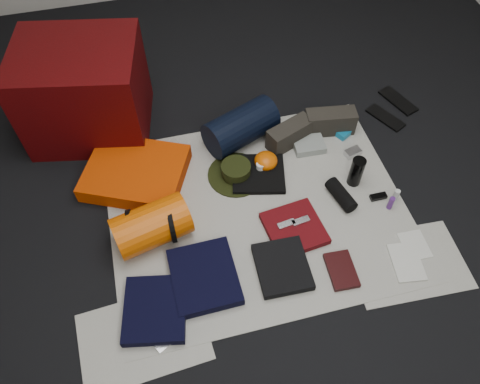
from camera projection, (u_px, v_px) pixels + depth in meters
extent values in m
cube|color=black|center=(258.00, 211.00, 2.58)|extent=(4.50, 4.50, 0.02)
cube|color=beige|center=(258.00, 210.00, 2.57)|extent=(1.60, 1.30, 0.01)
cube|color=beige|center=(143.00, 337.00, 2.15)|extent=(0.61, 0.44, 0.00)
cube|color=beige|center=(407.00, 263.00, 2.38)|extent=(0.60, 0.43, 0.00)
cube|color=#450506|center=(84.00, 91.00, 2.72)|extent=(0.78, 0.69, 0.57)
cube|color=#CF3A02|center=(136.00, 173.00, 2.65)|extent=(0.68, 0.63, 0.10)
cylinder|color=#CC4F03|center=(151.00, 226.00, 2.37)|extent=(0.42, 0.31, 0.22)
cylinder|color=black|center=(132.00, 230.00, 2.36)|extent=(0.02, 0.22, 0.22)
cylinder|color=black|center=(171.00, 222.00, 2.39)|extent=(0.03, 0.22, 0.22)
cylinder|color=black|center=(241.00, 127.00, 2.78)|extent=(0.48, 0.37, 0.22)
cylinder|color=black|center=(236.00, 175.00, 2.70)|extent=(0.41, 0.41, 0.01)
cylinder|color=black|center=(236.00, 170.00, 2.67)|extent=(0.17, 0.17, 0.07)
cube|color=#2C2922|center=(290.00, 134.00, 2.80)|extent=(0.31, 0.21, 0.14)
cube|color=#2C2922|center=(330.00, 122.00, 2.85)|extent=(0.31, 0.16, 0.15)
cube|color=black|center=(385.00, 118.00, 2.98)|extent=(0.20, 0.27, 0.01)
cube|color=black|center=(398.00, 101.00, 3.07)|extent=(0.19, 0.29, 0.02)
cube|color=black|center=(155.00, 310.00, 2.20)|extent=(0.35, 0.38, 0.05)
cube|color=black|center=(204.00, 277.00, 2.30)|extent=(0.32, 0.37, 0.06)
cube|color=black|center=(282.00, 267.00, 2.33)|extent=(0.27, 0.30, 0.05)
cube|color=black|center=(258.00, 174.00, 2.69)|extent=(0.35, 0.34, 0.03)
cube|color=#53090D|center=(294.00, 228.00, 2.47)|extent=(0.32, 0.32, 0.04)
ellipsoid|color=#CC4F03|center=(266.00, 161.00, 2.71)|extent=(0.14, 0.14, 0.09)
cube|color=gray|center=(309.00, 145.00, 2.81)|extent=(0.19, 0.15, 0.05)
cylinder|color=black|center=(356.00, 172.00, 2.60)|extent=(0.10, 0.10, 0.19)
cylinder|color=black|center=(341.00, 195.00, 2.57)|extent=(0.12, 0.22, 0.08)
cube|color=silver|center=(353.00, 153.00, 2.78)|extent=(0.11, 0.08, 0.04)
cube|color=#0F6C96|center=(345.00, 131.00, 2.88)|extent=(0.14, 0.12, 0.04)
cylinder|color=#502474|center=(391.00, 203.00, 2.54)|extent=(0.04, 0.04, 0.09)
cylinder|color=beige|center=(396.00, 196.00, 2.56)|extent=(0.03, 0.03, 0.09)
cube|color=black|center=(341.00, 270.00, 2.33)|extent=(0.14, 0.21, 0.03)
cube|color=beige|center=(406.00, 262.00, 2.37)|extent=(0.18, 0.24, 0.01)
cube|color=beige|center=(415.00, 245.00, 2.43)|extent=(0.14, 0.17, 0.01)
cube|color=black|center=(378.00, 197.00, 2.60)|extent=(0.09, 0.04, 0.02)
cube|color=silver|center=(162.00, 342.00, 2.13)|extent=(0.10, 0.10, 0.01)
cylinder|color=white|center=(261.00, 166.00, 2.69)|extent=(0.05, 0.05, 0.04)
cube|color=silver|center=(286.00, 224.00, 2.46)|extent=(0.10, 0.05, 0.01)
cube|color=silver|center=(301.00, 221.00, 2.47)|extent=(0.10, 0.05, 0.01)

